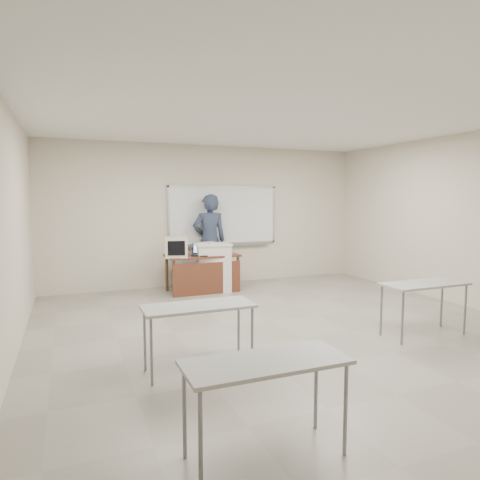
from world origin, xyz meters
name	(u,v)px	position (x,y,z in m)	size (l,w,h in m)	color
floor	(303,339)	(0.00, 0.00, -0.01)	(7.00, 8.00, 0.01)	gray
whiteboard	(224,216)	(0.30, 3.97, 1.48)	(2.48, 0.10, 1.31)	white
student_desks	(370,315)	(0.00, -1.35, 0.67)	(4.40, 2.20, 0.73)	gray
instructor_desk	(204,265)	(-0.40, 3.19, 0.54)	(1.43, 0.72, 0.75)	brown
podium	(213,267)	(-0.20, 3.20, 0.49)	(0.69, 0.51, 0.97)	white
crt_monitor	(177,247)	(-0.95, 3.18, 0.94)	(0.42, 0.47, 0.40)	#BAAD98
laptop	(199,253)	(-0.50, 3.18, 0.81)	(0.32, 0.30, 0.24)	black
mouse	(231,253)	(0.15, 3.10, 0.77)	(0.10, 0.06, 0.04)	#96989C
keyboard	(205,243)	(-0.35, 3.28, 0.98)	(0.44, 0.15, 0.02)	#BAAD98
presenter	(209,240)	(-0.10, 3.74, 0.98)	(0.72, 0.47, 1.96)	black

